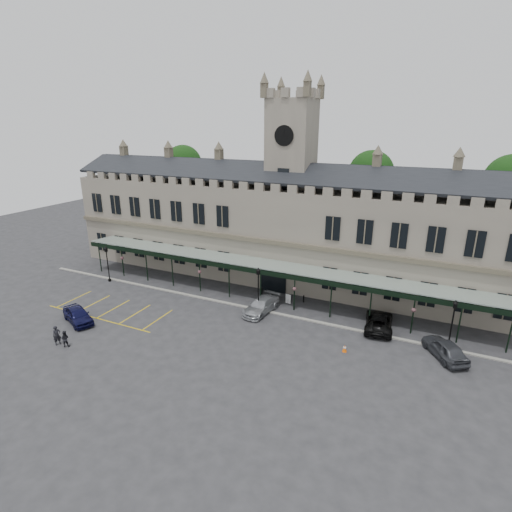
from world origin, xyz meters
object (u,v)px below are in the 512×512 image
at_px(lamp_post_mid, 258,286).
at_px(car_taxi, 261,306).
at_px(car_van, 379,321).
at_px(clock_tower, 291,177).
at_px(traffic_cone, 345,348).
at_px(person_b, 65,339).
at_px(person_a, 57,335).
at_px(car_right_a, 445,349).
at_px(car_left_a, 78,315).
at_px(lamp_post_left, 107,261).
at_px(sign_board, 288,299).
at_px(station_building, 289,230).
at_px(lamp_post_right, 452,322).

relative_size(lamp_post_mid, car_taxi, 0.98).
xyz_separation_m(lamp_post_mid, car_van, (12.22, 1.97, -2.31)).
height_order(clock_tower, traffic_cone, clock_tower).
bearing_deg(person_b, person_a, -25.66).
distance_m(car_van, car_right_a, 6.63).
relative_size(lamp_post_mid, person_b, 3.33).
xyz_separation_m(traffic_cone, person_a, (-24.15, -9.99, 0.62)).
distance_m(car_left_a, person_a, 4.35).
height_order(lamp_post_left, car_left_a, lamp_post_left).
height_order(car_left_a, person_a, person_a).
bearing_deg(lamp_post_left, car_van, 3.31).
relative_size(traffic_cone, sign_board, 0.59).
xyz_separation_m(lamp_post_left, car_van, (33.32, 1.93, -2.03)).
height_order(clock_tower, lamp_post_mid, clock_tower).
xyz_separation_m(clock_tower, car_right_a, (19.00, -11.94, -12.28)).
relative_size(lamp_post_left, person_b, 3.02).
bearing_deg(station_building, clock_tower, 90.00).
distance_m(sign_board, car_taxi, 3.81).
bearing_deg(sign_board, person_b, -123.79).
distance_m(lamp_post_left, sign_board, 23.53).
bearing_deg(person_b, car_van, -178.83).
bearing_deg(traffic_cone, lamp_post_left, 173.22).
bearing_deg(traffic_cone, car_taxi, 158.44).
distance_m(car_van, person_a, 30.51).
xyz_separation_m(clock_tower, person_b, (-12.30, -24.67, -12.33)).
height_order(lamp_post_left, car_right_a, lamp_post_left).
bearing_deg(station_building, car_taxi, -84.68).
bearing_deg(traffic_cone, car_van, 70.00).
distance_m(lamp_post_left, traffic_cone, 31.59).
bearing_deg(person_a, person_b, -60.23).
distance_m(lamp_post_right, person_b, 34.48).
bearing_deg(lamp_post_right, person_a, -156.99).
bearing_deg(car_van, car_right_a, 147.99).
relative_size(clock_tower, traffic_cone, 38.83).
xyz_separation_m(clock_tower, sign_board, (2.83, -7.49, -12.58)).
relative_size(lamp_post_right, sign_board, 4.71).
distance_m(station_building, person_a, 28.51).
bearing_deg(sign_board, car_van, -1.49).
bearing_deg(sign_board, car_left_a, -135.70).
bearing_deg(lamp_post_left, lamp_post_right, 0.11).
height_order(traffic_cone, car_taxi, car_taxi).
relative_size(lamp_post_mid, person_a, 2.78).
relative_size(car_taxi, car_right_a, 1.08).
distance_m(lamp_post_mid, person_a, 19.66).
distance_m(sign_board, person_b, 22.89).
height_order(car_taxi, car_van, car_van).
bearing_deg(person_b, lamp_post_left, -89.94).
relative_size(car_left_a, car_right_a, 0.97).
height_order(car_left_a, car_van, car_left_a).
bearing_deg(lamp_post_mid, car_right_a, -2.70).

